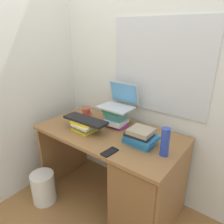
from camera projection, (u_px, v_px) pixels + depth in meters
name	position (u px, v px, depth m)	size (l,w,h in m)	color
ground_plane	(110.00, 197.00, 2.14)	(6.00, 6.00, 0.00)	olive
wall_back	(135.00, 64.00, 1.94)	(6.00, 0.06, 2.60)	silver
wall_left	(44.00, 61.00, 2.14)	(0.05, 6.00, 2.60)	silver
desk	(138.00, 179.00, 1.78)	(1.30, 0.69, 0.75)	olive
book_stack_tall	(115.00, 117.00, 1.95)	(0.23, 0.20, 0.17)	#8C338C
book_stack_keyboard_riser	(86.00, 126.00, 1.87)	(0.23, 0.21, 0.09)	yellow
book_stack_side	(140.00, 137.00, 1.64)	(0.26, 0.20, 0.13)	#2672B2
laptop	(119.00, 101.00, 1.94)	(0.31, 0.27, 0.22)	#B7BABF
keyboard	(85.00, 120.00, 1.85)	(0.42, 0.14, 0.02)	black
computer_mouse	(127.00, 138.00, 1.72)	(0.06, 0.10, 0.04)	#A5A8AD
mug	(86.00, 112.00, 2.17)	(0.12, 0.08, 0.09)	#B23F33
water_bottle	(165.00, 142.00, 1.48)	(0.06, 0.06, 0.21)	#263FA5
cell_phone	(110.00, 152.00, 1.55)	(0.07, 0.14, 0.01)	black
wastebasket	(43.00, 187.00, 2.05)	(0.23, 0.23, 0.31)	silver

